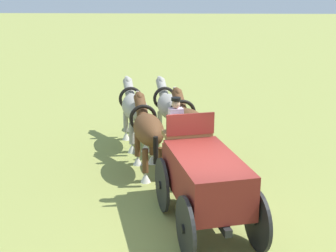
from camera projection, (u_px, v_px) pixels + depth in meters
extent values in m
plane|color=olive|center=(205.00, 227.00, 10.51)|extent=(220.00, 220.00, 0.00)
cube|color=maroon|center=(206.00, 177.00, 10.14)|extent=(3.05, 2.10, 1.00)
cube|color=brown|center=(187.00, 133.00, 11.51)|extent=(0.89, 1.35, 0.12)
cube|color=maroon|center=(183.00, 153.00, 12.08)|extent=(0.54, 1.12, 0.60)
cube|color=maroon|center=(190.00, 124.00, 11.13)|extent=(0.41, 1.21, 0.55)
cube|color=black|center=(205.00, 201.00, 10.31)|extent=(2.98, 1.01, 0.16)
cylinder|color=black|center=(162.00, 185.00, 11.17)|extent=(1.33, 0.46, 1.36)
cylinder|color=black|center=(162.00, 185.00, 11.17)|extent=(0.24, 0.23, 0.20)
cylinder|color=black|center=(221.00, 179.00, 11.52)|extent=(1.33, 0.46, 1.36)
cylinder|color=black|center=(221.00, 179.00, 11.52)|extent=(0.24, 0.23, 0.20)
cylinder|color=black|center=(185.00, 229.00, 9.10)|extent=(1.33, 0.46, 1.36)
cylinder|color=black|center=(185.00, 229.00, 9.10)|extent=(0.24, 0.23, 0.20)
cylinder|color=black|center=(257.00, 220.00, 9.45)|extent=(1.33, 0.46, 1.36)
cylinder|color=black|center=(257.00, 220.00, 9.45)|extent=(0.24, 0.23, 0.20)
cylinder|color=brown|center=(177.00, 159.00, 12.80)|extent=(2.52, 0.83, 0.10)
cube|color=#BCB293|center=(175.00, 128.00, 11.51)|extent=(0.47, 0.42, 0.16)
cube|color=silver|center=(176.00, 119.00, 11.32)|extent=(0.33, 0.41, 0.55)
sphere|color=tan|center=(176.00, 104.00, 11.21)|extent=(0.22, 0.22, 0.22)
cylinder|color=black|center=(176.00, 99.00, 11.17)|extent=(0.24, 0.24, 0.08)
ellipsoid|color=brown|center=(149.00, 129.00, 13.31)|extent=(2.16, 1.39, 0.86)
cylinder|color=brown|center=(137.00, 145.00, 14.11)|extent=(0.18, 0.18, 0.72)
cone|color=silver|center=(138.00, 160.00, 14.26)|extent=(0.30, 0.30, 0.31)
cylinder|color=brown|center=(152.00, 144.00, 14.22)|extent=(0.18, 0.18, 0.72)
cone|color=silver|center=(152.00, 159.00, 14.37)|extent=(0.30, 0.30, 0.31)
cylinder|color=brown|center=(145.00, 161.00, 12.81)|extent=(0.18, 0.18, 0.72)
cone|color=silver|center=(146.00, 177.00, 12.96)|extent=(0.30, 0.30, 0.31)
cylinder|color=brown|center=(161.00, 159.00, 12.92)|extent=(0.18, 0.18, 0.72)
cone|color=silver|center=(161.00, 176.00, 13.06)|extent=(0.30, 0.30, 0.31)
cylinder|color=brown|center=(141.00, 107.00, 14.37)|extent=(1.01, 0.61, 0.81)
ellipsoid|color=brown|center=(139.00, 96.00, 14.64)|extent=(0.65, 0.42, 0.32)
cube|color=silver|center=(138.00, 95.00, 14.90)|extent=(0.09, 0.11, 0.24)
torus|color=black|center=(143.00, 118.00, 14.11)|extent=(0.37, 0.90, 0.90)
cylinder|color=black|center=(156.00, 150.00, 12.42)|extent=(0.14, 0.14, 0.80)
ellipsoid|color=brown|center=(190.00, 125.00, 13.57)|extent=(2.27, 1.45, 0.89)
cylinder|color=brown|center=(176.00, 141.00, 14.42)|extent=(0.18, 0.18, 0.75)
cone|color=silver|center=(176.00, 156.00, 14.58)|extent=(0.30, 0.30, 0.32)
cylinder|color=brown|center=(191.00, 140.00, 14.53)|extent=(0.18, 0.18, 0.75)
cone|color=silver|center=(191.00, 155.00, 14.69)|extent=(0.30, 0.30, 0.32)
cylinder|color=brown|center=(189.00, 157.00, 13.05)|extent=(0.18, 0.18, 0.75)
cone|color=silver|center=(188.00, 173.00, 13.21)|extent=(0.30, 0.30, 0.32)
cylinder|color=brown|center=(205.00, 155.00, 13.16)|extent=(0.18, 0.18, 0.75)
cone|color=silver|center=(204.00, 172.00, 13.31)|extent=(0.30, 0.30, 0.32)
cylinder|color=brown|center=(179.00, 102.00, 14.69)|extent=(1.01, 0.61, 0.81)
ellipsoid|color=brown|center=(177.00, 92.00, 14.96)|extent=(0.65, 0.42, 0.32)
cube|color=silver|center=(175.00, 90.00, 15.22)|extent=(0.09, 0.11, 0.24)
torus|color=black|center=(182.00, 114.00, 14.43)|extent=(0.38, 0.92, 0.93)
cylinder|color=black|center=(201.00, 145.00, 12.63)|extent=(0.14, 0.14, 0.80)
ellipsoid|color=#9E998E|center=(135.00, 107.00, 15.72)|extent=(2.20, 1.40, 0.86)
cylinder|color=#9E998E|center=(126.00, 122.00, 16.54)|extent=(0.18, 0.18, 0.74)
cone|color=silver|center=(126.00, 136.00, 16.70)|extent=(0.30, 0.30, 0.32)
cylinder|color=#9E998E|center=(138.00, 121.00, 16.65)|extent=(0.18, 0.18, 0.74)
cone|color=silver|center=(139.00, 135.00, 16.80)|extent=(0.30, 0.30, 0.32)
cylinder|color=#9E998E|center=(132.00, 133.00, 15.21)|extent=(0.18, 0.18, 0.74)
cone|color=silver|center=(132.00, 148.00, 15.37)|extent=(0.30, 0.30, 0.32)
cylinder|color=#9E998E|center=(145.00, 132.00, 15.32)|extent=(0.18, 0.18, 0.74)
cone|color=silver|center=(145.00, 147.00, 15.47)|extent=(0.30, 0.30, 0.32)
cylinder|color=#9E998E|center=(129.00, 89.00, 16.81)|extent=(1.01, 0.61, 0.81)
ellipsoid|color=#9E998E|center=(127.00, 81.00, 17.07)|extent=(0.65, 0.42, 0.32)
cube|color=silver|center=(126.00, 79.00, 17.34)|extent=(0.09, 0.11, 0.24)
torus|color=black|center=(131.00, 99.00, 16.55)|extent=(0.37, 0.89, 0.90)
cylinder|color=black|center=(140.00, 124.00, 14.81)|extent=(0.14, 0.14, 0.80)
ellipsoid|color=#9E998E|center=(170.00, 107.00, 16.02)|extent=(2.24, 1.41, 0.86)
cylinder|color=#9E998E|center=(160.00, 121.00, 16.85)|extent=(0.18, 0.18, 0.70)
cone|color=silver|center=(160.00, 133.00, 17.00)|extent=(0.30, 0.30, 0.30)
cylinder|color=#9E998E|center=(172.00, 120.00, 16.96)|extent=(0.18, 0.18, 0.70)
cone|color=silver|center=(172.00, 132.00, 17.10)|extent=(0.30, 0.30, 0.30)
cylinder|color=#9E998E|center=(169.00, 132.00, 15.50)|extent=(0.18, 0.18, 0.70)
cone|color=silver|center=(169.00, 146.00, 15.64)|extent=(0.30, 0.30, 0.30)
cylinder|color=#9E998E|center=(182.00, 131.00, 15.60)|extent=(0.18, 0.18, 0.70)
cone|color=silver|center=(182.00, 145.00, 15.74)|extent=(0.30, 0.30, 0.30)
cylinder|color=#9E998E|center=(162.00, 89.00, 17.12)|extent=(1.01, 0.61, 0.81)
ellipsoid|color=#9E998E|center=(160.00, 80.00, 17.39)|extent=(0.65, 0.42, 0.32)
cube|color=silver|center=(159.00, 79.00, 17.65)|extent=(0.09, 0.11, 0.24)
torus|color=black|center=(165.00, 98.00, 16.86)|extent=(0.37, 0.89, 0.89)
cylinder|color=black|center=(178.00, 123.00, 15.09)|extent=(0.14, 0.14, 0.80)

